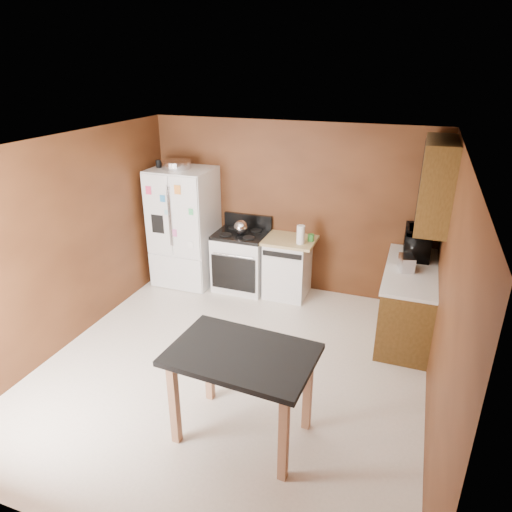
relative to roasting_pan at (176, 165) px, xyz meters
The scene contains 18 objects.
floor 3.10m from the roasting_pan, 49.11° to the right, with size 4.50×4.50×0.00m, color white.
ceiling 2.56m from the roasting_pan, 49.11° to the right, with size 4.50×4.50×0.00m, color white.
wall_back 1.77m from the roasting_pan, 13.06° to the left, with size 4.20×4.20×0.00m, color brown.
wall_front 4.47m from the roasting_pan, 68.52° to the right, with size 4.20×4.20×0.00m, color brown.
wall_left 2.03m from the roasting_pan, 104.30° to the right, with size 4.50×4.50×0.00m, color brown.
wall_right 4.21m from the roasting_pan, 26.72° to the right, with size 4.50×4.50×0.00m, color brown.
roasting_pan is the anchor object (origin of this frame).
pen_cup 0.28m from the roasting_pan, behind, with size 0.07×0.07×0.11m, color black.
kettle 1.31m from the roasting_pan, ahead, with size 0.21×0.21×0.21m, color silver.
paper_towel 2.09m from the roasting_pan, ahead, with size 0.11×0.11×0.26m, color white.
green_canister 2.22m from the roasting_pan, ahead, with size 0.09×0.09×0.10m, color green.
toaster 3.49m from the roasting_pan, ahead, with size 0.15×0.25×0.18m, color silver.
microwave 3.54m from the roasting_pan, ahead, with size 0.59×0.40×0.33m, color black.
refrigerator 0.96m from the roasting_pan, ahead, with size 0.90×0.80×1.80m.
gas_range 1.70m from the roasting_pan, ahead, with size 0.76×0.68×1.10m.
dishwasher 2.21m from the roasting_pan, ahead, with size 0.78×0.63×0.89m.
right_cabinets 3.61m from the roasting_pan, ahead, with size 0.63×1.58×2.45m.
island 3.64m from the roasting_pan, 52.75° to the right, with size 1.31×0.92×0.91m.
Camera 1 is at (1.73, -3.96, 3.23)m, focal length 32.00 mm.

